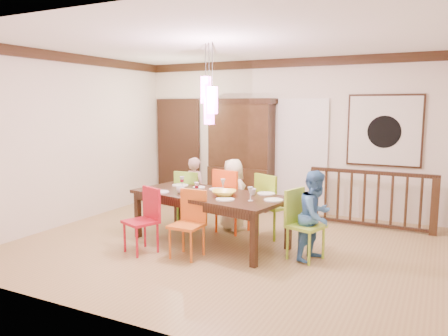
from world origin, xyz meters
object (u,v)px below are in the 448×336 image
at_px(chair_end_right, 306,220).
at_px(person_far_mid, 233,195).
at_px(person_end_right, 316,216).
at_px(china_hutch, 241,154).
at_px(chair_far_left, 191,194).
at_px(balustrade, 371,198).
at_px(person_far_left, 195,191).
at_px(dining_table, 210,198).

distance_m(chair_end_right, person_far_mid, 1.69).
relative_size(person_far_mid, person_end_right, 0.98).
xyz_separation_m(china_hutch, person_far_mid, (0.55, -1.50, -0.50)).
xyz_separation_m(chair_far_left, chair_end_right, (2.21, -0.76, -0.01)).
distance_m(balustrade, person_far_mid, 2.31).
distance_m(person_far_left, person_end_right, 2.44).
bearing_deg(person_far_mid, person_end_right, 179.46).
bearing_deg(china_hutch, chair_far_left, -97.12).
bearing_deg(chair_end_right, dining_table, 105.47).
bearing_deg(person_far_left, balustrade, -140.07).
height_order(dining_table, person_end_right, person_end_right).
bearing_deg(chair_end_right, balustrade, 2.38).
relative_size(dining_table, china_hutch, 1.13).
distance_m(balustrade, person_far_left, 2.95).
bearing_deg(person_end_right, person_far_left, 88.36).
relative_size(chair_far_left, person_end_right, 0.79).
xyz_separation_m(dining_table, person_far_left, (-0.71, 0.80, -0.09)).
bearing_deg(dining_table, person_end_right, 10.07).
bearing_deg(balustrade, person_end_right, -100.67).
height_order(china_hutch, person_end_right, china_hutch).
distance_m(balustrade, person_end_right, 2.01).
xyz_separation_m(chair_end_right, person_far_left, (-2.18, 0.84, 0.05)).
xyz_separation_m(chair_end_right, person_far_mid, (-1.47, 0.84, 0.05)).
bearing_deg(person_end_right, chair_far_left, 90.51).
xyz_separation_m(chair_far_left, person_far_mid, (0.74, 0.09, 0.04)).
height_order(balustrade, person_far_left, person_far_left).
distance_m(chair_far_left, chair_end_right, 2.34).
distance_m(chair_far_left, balustrade, 3.01).
bearing_deg(chair_end_right, china_hutch, 57.86).
bearing_deg(china_hutch, person_far_left, -96.45).
bearing_deg(chair_end_right, chair_far_left, 88.34).
bearing_deg(person_far_mid, person_far_left, 26.23).
distance_m(dining_table, chair_far_left, 1.04).
xyz_separation_m(person_far_left, person_end_right, (2.30, -0.80, 0.02)).
xyz_separation_m(balustrade, person_far_left, (-2.71, -1.16, 0.08)).
relative_size(dining_table, chair_far_left, 2.58).
xyz_separation_m(chair_end_right, china_hutch, (-2.01, 2.35, 0.56)).
distance_m(china_hutch, balustrade, 2.63).
relative_size(dining_table, person_far_mid, 2.09).
height_order(balustrade, person_end_right, person_end_right).
relative_size(china_hutch, person_far_mid, 1.85).
distance_m(chair_far_left, china_hutch, 1.69).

